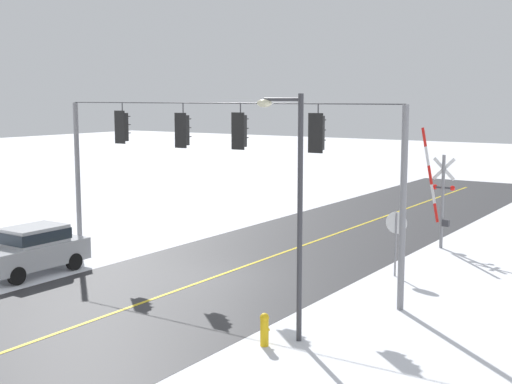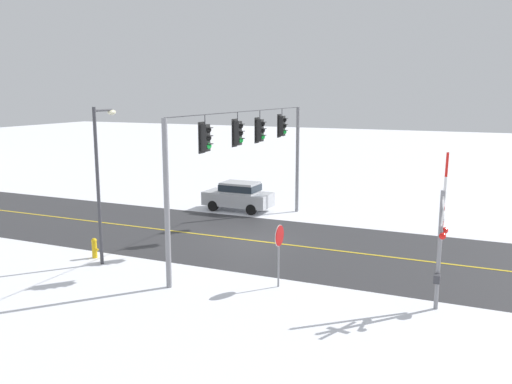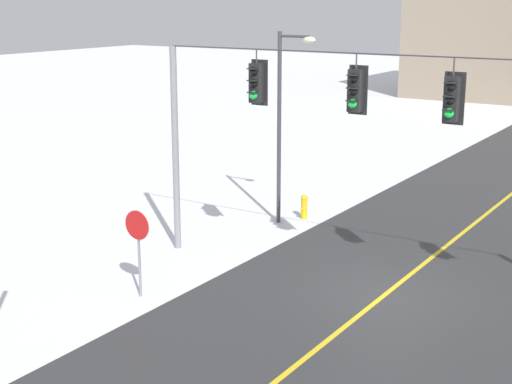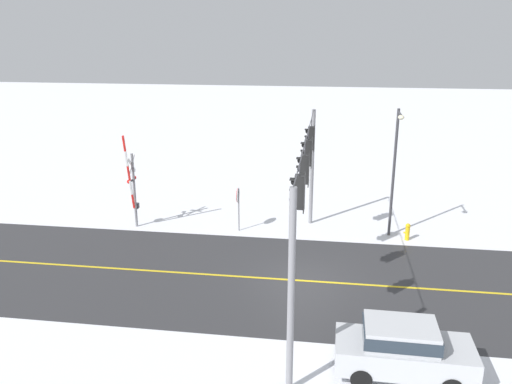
{
  "view_description": "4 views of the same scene",
  "coord_description": "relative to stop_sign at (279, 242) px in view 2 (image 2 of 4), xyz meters",
  "views": [
    {
      "loc": [
        -14.63,
        19.5,
        6.41
      ],
      "look_at": [
        -1.17,
        -0.86,
        3.07
      ],
      "focal_mm": 48.79,
      "sensor_mm": 36.0,
      "label": 1
    },
    {
      "loc": [
        -23.1,
        -10.61,
        7.11
      ],
      "look_at": [
        -3.73,
        -2.06,
        3.17
      ],
      "focal_mm": 38.05,
      "sensor_mm": 36.0,
      "label": 2
    },
    {
      "loc": [
        7.17,
        -17.58,
        7.53
      ],
      "look_at": [
        -2.91,
        -1.87,
        2.76
      ],
      "focal_mm": 53.2,
      "sensor_mm": 36.0,
      "label": 3
    },
    {
      "loc": [
        19.91,
        0.89,
        10.07
      ],
      "look_at": [
        -3.0,
        -2.42,
        2.89
      ],
      "focal_mm": 36.62,
      "sensor_mm": 36.0,
      "label": 4
    }
  ],
  "objects": [
    {
      "name": "parked_car_silver",
      "position": [
        11.17,
        7.0,
        -0.76
      ],
      "size": [
        1.86,
        4.22,
        1.74
      ],
      "color": "#B7BABF",
      "rests_on": "ground"
    },
    {
      "name": "fire_hydrant",
      "position": [
        0.07,
        8.61,
        -1.25
      ],
      "size": [
        0.24,
        0.31,
        0.88
      ],
      "color": "gold",
      "rests_on": "ground"
    },
    {
      "name": "lane_centre_line",
      "position": [
        5.33,
        9.69,
        -1.7
      ],
      "size": [
        0.14,
        72.0,
        0.01
      ],
      "primitive_type": "cube",
      "color": "gold",
      "rests_on": "ground"
    },
    {
      "name": "signal_span",
      "position": [
        5.41,
        3.68,
        2.66
      ],
      "size": [
        14.2,
        0.47,
        6.22
      ],
      "color": "gray",
      "rests_on": "ground"
    },
    {
      "name": "stop_sign",
      "position": [
        0.0,
        0.0,
        0.0
      ],
      "size": [
        0.8,
        0.09,
        2.35
      ],
      "color": "gray",
      "rests_on": "ground"
    },
    {
      "name": "streetlamp_near",
      "position": [
        -0.26,
        7.77,
        2.2
      ],
      "size": [
        1.39,
        0.28,
        6.5
      ],
      "color": "#38383D",
      "rests_on": "ground"
    },
    {
      "name": "ground_plane",
      "position": [
        5.33,
        3.69,
        -1.71
      ],
      "size": [
        160.0,
        160.0,
        0.0
      ],
      "primitive_type": "plane",
      "color": "white"
    },
    {
      "name": "road_asphalt",
      "position": [
        5.33,
        9.69,
        -1.71
      ],
      "size": [
        9.0,
        80.0,
        0.01
      ],
      "primitive_type": "cube",
      "color": "#303033",
      "rests_on": "ground"
    },
    {
      "name": "railroad_crossing",
      "position": [
        0.28,
        -5.54,
        0.63
      ],
      "size": [
        1.51,
        0.31,
        5.13
      ],
      "color": "gray",
      "rests_on": "ground"
    }
  ]
}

